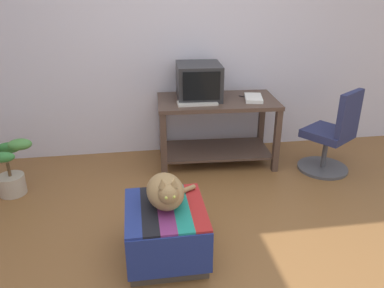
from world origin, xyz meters
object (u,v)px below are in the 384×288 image
(keyboard, at_px, (197,103))
(office_chair, at_px, (332,137))
(cat, at_px, (166,191))
(ottoman_with_blanket, at_px, (166,232))
(desk, at_px, (217,120))
(tv_monitor, at_px, (199,82))
(book, at_px, (253,98))
(potted_plant, at_px, (9,169))

(keyboard, distance_m, office_chair, 1.42)
(cat, bearing_deg, ottoman_with_blanket, -114.19)
(desk, relative_size, ottoman_with_blanket, 2.02)
(desk, xyz_separation_m, keyboard, (-0.23, -0.14, 0.24))
(ottoman_with_blanket, height_order, office_chair, office_chair)
(tv_monitor, bearing_deg, office_chair, -17.76)
(desk, distance_m, ottoman_with_blanket, 1.68)
(desk, relative_size, cat, 3.07)
(book, relative_size, ottoman_with_blanket, 0.47)
(cat, relative_size, potted_plant, 0.78)
(desk, height_order, keyboard, keyboard)
(keyboard, relative_size, ottoman_with_blanket, 0.64)
(office_chair, bearing_deg, potted_plant, -34.60)
(tv_monitor, bearing_deg, potted_plant, -162.93)
(potted_plant, bearing_deg, keyboard, 7.81)
(tv_monitor, xyz_separation_m, ottoman_with_blanket, (-0.50, -1.58, -0.69))
(tv_monitor, distance_m, potted_plant, 2.02)
(keyboard, xyz_separation_m, potted_plant, (-1.81, -0.25, -0.47))
(tv_monitor, height_order, cat, tv_monitor)
(tv_monitor, bearing_deg, ottoman_with_blanket, -104.58)
(ottoman_with_blanket, distance_m, cat, 0.32)
(ottoman_with_blanket, distance_m, potted_plant, 1.76)
(book, relative_size, potted_plant, 0.56)
(tv_monitor, xyz_separation_m, cat, (-0.49, -1.55, -0.37))
(book, bearing_deg, cat, -114.16)
(tv_monitor, height_order, office_chair, tv_monitor)
(book, height_order, ottoman_with_blanket, book)
(keyboard, distance_m, cat, 1.42)
(office_chair, bearing_deg, cat, -3.55)
(desk, bearing_deg, office_chair, -17.46)
(office_chair, bearing_deg, tv_monitor, -54.84)
(tv_monitor, bearing_deg, keyboard, -99.95)
(keyboard, relative_size, cat, 0.96)
(potted_plant, bearing_deg, desk, 10.72)
(cat, distance_m, office_chair, 2.09)
(book, height_order, cat, book)
(desk, height_order, tv_monitor, tv_monitor)
(cat, bearing_deg, book, 49.21)
(cat, relative_size, office_chair, 0.47)
(tv_monitor, distance_m, book, 0.59)
(ottoman_with_blanket, bearing_deg, office_chair, 30.98)
(tv_monitor, xyz_separation_m, office_chair, (1.30, -0.50, -0.50))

